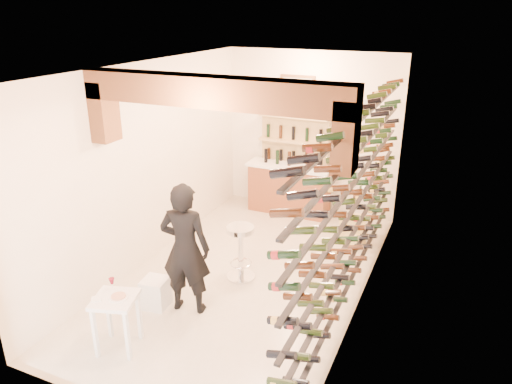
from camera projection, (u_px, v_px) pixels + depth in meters
ground at (248, 275)px, 7.55m from camera, size 6.00×6.00×0.00m
room_shell at (239, 140)px, 6.52m from camera, size 3.52×6.02×3.21m
wine_rack at (351, 199)px, 6.41m from camera, size 0.32×5.70×2.56m
back_counter at (289, 187)px, 9.73m from camera, size 1.70×0.62×1.29m
back_shelving at (294, 154)px, 9.70m from camera, size 1.40×0.31×2.73m
tasting_table at (116, 307)px, 5.75m from camera, size 0.62×0.62×0.87m
white_stool at (156, 293)px, 6.70m from camera, size 0.38×0.38×0.42m
person at (185, 249)px, 6.39m from camera, size 0.76×0.58×1.86m
chrome_barstool at (241, 248)px, 7.31m from camera, size 0.45×0.45×0.87m
crate_lower at (351, 237)px, 8.53m from camera, size 0.50×0.40×0.26m
crate_upper at (352, 223)px, 8.44m from camera, size 0.50×0.38×0.26m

